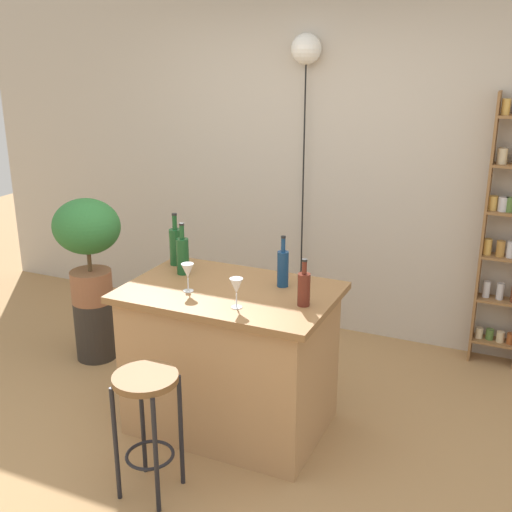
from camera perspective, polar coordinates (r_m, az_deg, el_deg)
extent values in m
plane|color=#A37A4C|center=(3.79, -4.30, -17.05)|extent=(12.00, 12.00, 0.00)
cube|color=#BCB2A3|center=(4.95, 6.22, 9.02)|extent=(6.40, 0.10, 2.80)
cube|color=tan|center=(3.80, -2.27, -9.50)|extent=(1.10, 0.73, 0.84)
cube|color=olive|center=(3.61, -2.36, -3.31)|extent=(1.20, 0.80, 0.04)
cylinder|color=black|center=(3.34, -12.54, -16.26)|extent=(0.02, 0.02, 0.64)
cylinder|color=black|center=(3.23, -9.02, -17.43)|extent=(0.02, 0.02, 0.64)
cylinder|color=black|center=(3.50, -10.20, -14.38)|extent=(0.02, 0.02, 0.64)
cylinder|color=black|center=(3.39, -6.79, -15.39)|extent=(0.02, 0.02, 0.64)
torus|color=black|center=(3.42, -9.54, -17.28)|extent=(0.25, 0.25, 0.02)
cylinder|color=brown|center=(3.19, -9.96, -10.84)|extent=(0.33, 0.33, 0.03)
cube|color=olive|center=(4.68, 19.84, 1.96)|extent=(0.02, 0.15, 1.92)
cube|color=olive|center=(4.94, 20.60, -7.21)|extent=(0.29, 0.15, 0.02)
cylinder|color=beige|center=(4.93, 19.47, -6.54)|extent=(0.05, 0.05, 0.08)
cylinder|color=#4C7033|center=(4.93, 20.32, -6.63)|extent=(0.05, 0.05, 0.08)
cylinder|color=beige|center=(4.91, 21.17, -6.80)|extent=(0.05, 0.05, 0.08)
cylinder|color=#994C23|center=(4.91, 21.98, -6.91)|extent=(0.05, 0.05, 0.08)
cube|color=olive|center=(4.82, 21.02, -3.76)|extent=(0.29, 0.15, 0.02)
cylinder|color=silver|center=(4.81, 20.06, -2.82)|extent=(0.05, 0.05, 0.12)
cylinder|color=silver|center=(4.80, 21.16, -2.98)|extent=(0.05, 0.05, 0.12)
cube|color=olive|center=(4.72, 21.46, -0.14)|extent=(0.29, 0.15, 0.02)
cylinder|color=gold|center=(4.70, 20.15, 0.79)|extent=(0.06, 0.06, 0.11)
cylinder|color=#AD7A38|center=(4.69, 21.19, 0.63)|extent=(0.06, 0.06, 0.11)
cylinder|color=silver|center=(4.69, 22.00, 0.53)|extent=(0.06, 0.06, 0.11)
cube|color=olive|center=(4.63, 21.92, 3.62)|extent=(0.29, 0.15, 0.02)
cylinder|color=gold|center=(4.63, 20.56, 4.51)|extent=(0.06, 0.06, 0.10)
cylinder|color=silver|center=(4.61, 21.38, 4.38)|extent=(0.06, 0.06, 0.10)
cylinder|color=#4C7033|center=(4.62, 21.93, 4.32)|extent=(0.06, 0.06, 0.10)
cylinder|color=beige|center=(4.56, 21.32, 8.40)|extent=(0.07, 0.07, 0.10)
cylinder|color=gold|center=(4.52, 21.61, 12.40)|extent=(0.06, 0.06, 0.10)
cylinder|color=#2D2823|center=(4.82, -14.29, -6.42)|extent=(0.29, 0.29, 0.44)
cylinder|color=#935B3D|center=(4.69, -14.61, -2.66)|extent=(0.29, 0.29, 0.23)
cylinder|color=brown|center=(4.63, -14.80, -0.39)|extent=(0.03, 0.03, 0.16)
ellipsoid|color=#2D7033|center=(4.55, -15.05, 2.60)|extent=(0.49, 0.44, 0.39)
cylinder|color=navy|center=(3.62, 2.44, -1.18)|extent=(0.07, 0.07, 0.21)
cylinder|color=navy|center=(3.57, 2.47, 1.01)|extent=(0.03, 0.03, 0.08)
cylinder|color=black|center=(3.56, 2.48, 1.73)|extent=(0.03, 0.03, 0.01)
cylinder|color=#194C23|center=(4.00, -7.26, 0.81)|extent=(0.08, 0.08, 0.23)
cylinder|color=#194C23|center=(3.96, -7.35, 3.03)|extent=(0.03, 0.03, 0.09)
cylinder|color=black|center=(3.95, -7.38, 3.74)|extent=(0.03, 0.03, 0.01)
cylinder|color=#194C23|center=(3.84, -6.62, -0.03)|extent=(0.08, 0.08, 0.22)
cylinder|color=#194C23|center=(3.79, -6.71, 2.17)|extent=(0.03, 0.03, 0.09)
cylinder|color=black|center=(3.78, -6.73, 2.88)|extent=(0.03, 0.03, 0.01)
cylinder|color=#5B2319|center=(3.36, 4.34, -3.04)|extent=(0.07, 0.07, 0.18)
cylinder|color=#5B2319|center=(3.32, 4.39, -1.05)|extent=(0.03, 0.03, 0.07)
cylinder|color=black|center=(3.31, 4.41, -0.38)|extent=(0.03, 0.03, 0.01)
cylinder|color=silver|center=(3.60, -6.12, -3.14)|extent=(0.06, 0.06, 0.00)
cylinder|color=silver|center=(3.58, -6.14, -2.55)|extent=(0.01, 0.01, 0.07)
cone|color=silver|center=(3.55, -6.19, -1.34)|extent=(0.07, 0.07, 0.08)
cylinder|color=silver|center=(3.36, -1.76, -4.63)|extent=(0.06, 0.06, 0.00)
cylinder|color=silver|center=(3.34, -1.77, -4.00)|extent=(0.01, 0.01, 0.07)
cone|color=silver|center=(3.31, -1.78, -2.72)|extent=(0.07, 0.07, 0.08)
cylinder|color=black|center=(4.95, 4.24, 5.41)|extent=(0.01, 0.01, 2.18)
sphere|color=white|center=(4.83, 4.56, 18.13)|extent=(0.22, 0.22, 0.22)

